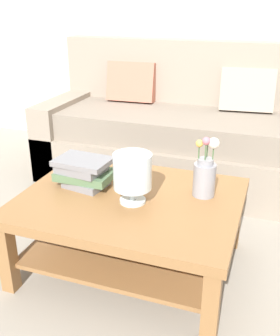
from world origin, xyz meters
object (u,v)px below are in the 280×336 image
object	(u,v)px
coffee_table	(129,216)
flower_pitcher	(205,174)
couch	(184,134)
book_stack_main	(84,172)
glass_hurricane_vase	(133,173)

from	to	relation	value
coffee_table	flower_pitcher	world-z (taller)	flower_pitcher
flower_pitcher	couch	bearing A→B (deg)	108.52
couch	flower_pitcher	size ratio (longest dim) A/B	6.93
coffee_table	book_stack_main	size ratio (longest dim) A/B	3.63
coffee_table	flower_pitcher	size ratio (longest dim) A/B	3.48
glass_hurricane_vase	flower_pitcher	distance (m)	0.37
glass_hurricane_vase	book_stack_main	bearing A→B (deg)	163.44
book_stack_main	flower_pitcher	size ratio (longest dim) A/B	0.96
coffee_table	glass_hurricane_vase	xyz separation A→B (m)	(0.04, -0.05, 0.27)
book_stack_main	flower_pitcher	distance (m)	0.64
flower_pitcher	coffee_table	bearing A→B (deg)	-157.50
couch	book_stack_main	world-z (taller)	couch
book_stack_main	glass_hurricane_vase	xyz separation A→B (m)	(0.31, -0.09, 0.08)
glass_hurricane_vase	flower_pitcher	xyz separation A→B (m)	(0.32, 0.19, -0.04)
couch	book_stack_main	xyz separation A→B (m)	(-0.26, -1.22, 0.14)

